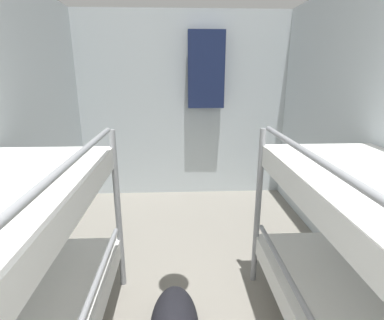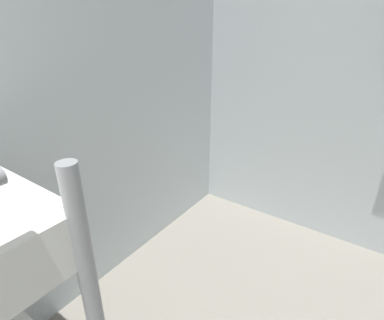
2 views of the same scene
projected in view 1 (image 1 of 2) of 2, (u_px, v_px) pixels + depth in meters
name	position (u px, v px, depth m)	size (l,w,h in m)	color
wall_back	(183.00, 107.00, 3.87)	(2.76, 0.06, 2.33)	silver
hanging_coat	(206.00, 70.00, 3.61)	(0.44, 0.12, 0.90)	#192347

